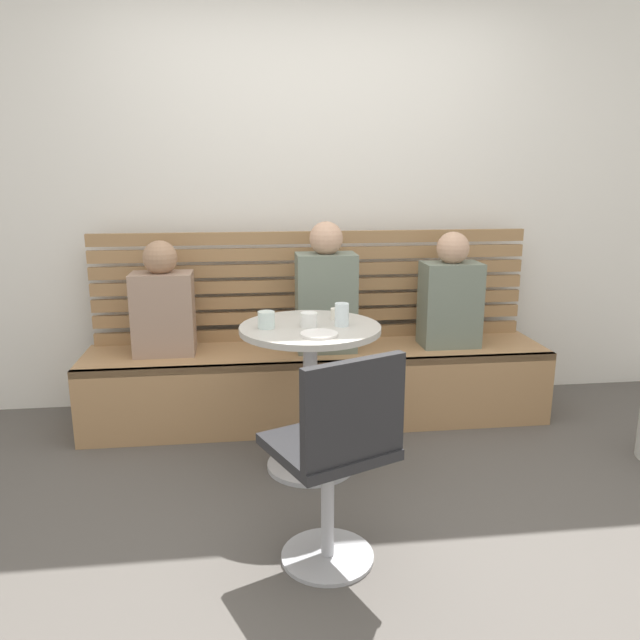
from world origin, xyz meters
name	(u,v)px	position (x,y,z in m)	size (l,w,h in m)	color
ground	(353,532)	(0.00, 0.00, 0.00)	(8.00, 8.00, 0.00)	#514C47
back_wall	(310,173)	(0.00, 1.64, 1.45)	(5.20, 0.10, 2.90)	silver
booth_bench	(318,384)	(0.00, 1.20, 0.22)	(2.70, 0.52, 0.44)	#A87C51
booth_backrest	(313,285)	(0.00, 1.44, 0.78)	(2.65, 0.04, 0.67)	#9A7249
cafe_table	(310,370)	(-0.11, 0.59, 0.52)	(0.68, 0.68, 0.74)	#ADADB2
white_chair	(337,454)	(-0.10, -0.22, 0.46)	(0.53, 0.53, 0.85)	#ADADB2
person_adult	(326,294)	(0.04, 1.18, 0.77)	(0.34, 0.22, 0.75)	slate
person_child_left	(450,296)	(0.79, 1.19, 0.74)	(0.34, 0.22, 0.68)	slate
person_child_middle	(163,305)	(-0.88, 1.23, 0.73)	(0.34, 0.22, 0.65)	#9E7F6B
cup_ceramic_white	(309,320)	(-0.12, 0.57, 0.78)	(0.08, 0.08, 0.07)	white
cup_glass_short	(266,320)	(-0.32, 0.57, 0.78)	(0.08, 0.08, 0.08)	silver
cup_water_clear	(342,315)	(0.04, 0.57, 0.80)	(0.07, 0.07, 0.11)	white
cup_espresso_small	(336,314)	(0.03, 0.71, 0.77)	(0.06, 0.06, 0.06)	silver
plate_small	(319,334)	(-0.09, 0.41, 0.75)	(0.17, 0.17, 0.01)	white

